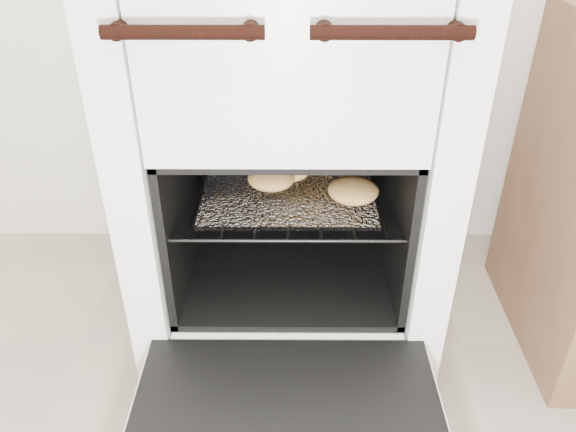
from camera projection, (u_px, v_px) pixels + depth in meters
name	position (u px, v px, depth m)	size (l,w,h in m)	color
stove	(288.00, 161.00, 1.31)	(0.65, 0.72, 0.99)	white
oven_rack	(288.00, 187.00, 1.26)	(0.47, 0.45, 0.01)	black
foil_sheet	(288.00, 189.00, 1.24)	(0.37, 0.32, 0.01)	white
baked_rolls	(304.00, 169.00, 1.26)	(0.32, 0.31, 0.05)	tan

